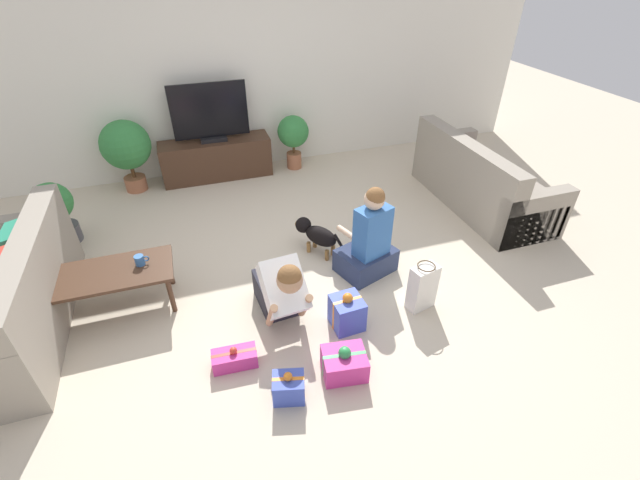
{
  "coord_description": "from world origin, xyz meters",
  "views": [
    {
      "loc": [
        -0.85,
        -3.2,
        2.7
      ],
      "look_at": [
        0.15,
        -0.16,
        0.45
      ],
      "focal_mm": 24.0,
      "sensor_mm": 36.0,
      "label": 1
    }
  ],
  "objects_px": {
    "gift_box_d": "(235,358)",
    "potted_plant_back_left": "(126,147)",
    "coffee_table": "(110,276)",
    "dog": "(316,234)",
    "potted_plant_back_right": "(293,135)",
    "mug": "(140,260)",
    "sofa_right": "(479,182)",
    "person_sitting": "(369,243)",
    "gift_bag_a": "(423,287)",
    "sofa_left": "(11,302)",
    "tv_console": "(217,159)",
    "gift_box_c": "(347,312)",
    "gift_box_a": "(289,387)",
    "gift_box_b": "(344,363)",
    "person_kneeling": "(281,289)",
    "potted_plant_corner_left": "(54,210)",
    "tv": "(210,115)"
  },
  "relations": [
    {
      "from": "coffee_table",
      "to": "gift_box_c",
      "type": "xyz_separation_m",
      "value": [
        1.84,
        -0.83,
        -0.21
      ]
    },
    {
      "from": "person_sitting",
      "to": "gift_bag_a",
      "type": "distance_m",
      "value": 0.67
    },
    {
      "from": "gift_box_c",
      "to": "sofa_left",
      "type": "bearing_deg",
      "value": 162.53
    },
    {
      "from": "person_kneeling",
      "to": "gift_box_b",
      "type": "height_order",
      "value": "person_kneeling"
    },
    {
      "from": "sofa_right",
      "to": "tv",
      "type": "xyz_separation_m",
      "value": [
        -2.93,
        1.76,
        0.56
      ]
    },
    {
      "from": "sofa_left",
      "to": "gift_box_a",
      "type": "bearing_deg",
      "value": 55.55
    },
    {
      "from": "potted_plant_back_right",
      "to": "dog",
      "type": "height_order",
      "value": "potted_plant_back_right"
    },
    {
      "from": "coffee_table",
      "to": "person_sitting",
      "type": "distance_m",
      "value": 2.31
    },
    {
      "from": "potted_plant_corner_left",
      "to": "gift_box_a",
      "type": "distance_m",
      "value": 3.22
    },
    {
      "from": "person_sitting",
      "to": "dog",
      "type": "height_order",
      "value": "person_sitting"
    },
    {
      "from": "mug",
      "to": "coffee_table",
      "type": "bearing_deg",
      "value": -173.93
    },
    {
      "from": "gift_box_b",
      "to": "sofa_right",
      "type": "bearing_deg",
      "value": 37.29
    },
    {
      "from": "potted_plant_back_right",
      "to": "tv",
      "type": "bearing_deg",
      "value": 177.33
    },
    {
      "from": "potted_plant_back_right",
      "to": "gift_box_b",
      "type": "bearing_deg",
      "value": -99.45
    },
    {
      "from": "potted_plant_corner_left",
      "to": "gift_box_c",
      "type": "height_order",
      "value": "potted_plant_corner_left"
    },
    {
      "from": "tv_console",
      "to": "potted_plant_back_right",
      "type": "relative_size",
      "value": 1.92
    },
    {
      "from": "tv_console",
      "to": "person_kneeling",
      "type": "height_order",
      "value": "person_kneeling"
    },
    {
      "from": "sofa_left",
      "to": "potted_plant_back_left",
      "type": "distance_m",
      "value": 2.48
    },
    {
      "from": "gift_box_b",
      "to": "mug",
      "type": "height_order",
      "value": "mug"
    },
    {
      "from": "tv",
      "to": "mug",
      "type": "xyz_separation_m",
      "value": [
        -0.91,
        -2.32,
        -0.41
      ]
    },
    {
      "from": "sofa_left",
      "to": "gift_bag_a",
      "type": "xyz_separation_m",
      "value": [
        3.31,
        -0.81,
        -0.08
      ]
    },
    {
      "from": "sofa_right",
      "to": "dog",
      "type": "relative_size",
      "value": 3.77
    },
    {
      "from": "potted_plant_corner_left",
      "to": "mug",
      "type": "relative_size",
      "value": 5.75
    },
    {
      "from": "tv",
      "to": "gift_bag_a",
      "type": "relative_size",
      "value": 2.09
    },
    {
      "from": "potted_plant_back_left",
      "to": "person_sitting",
      "type": "bearing_deg",
      "value": -48.8
    },
    {
      "from": "gift_box_c",
      "to": "potted_plant_back_right",
      "type": "bearing_deg",
      "value": 82.68
    },
    {
      "from": "person_sitting",
      "to": "gift_box_d",
      "type": "bearing_deg",
      "value": 8.31
    },
    {
      "from": "potted_plant_corner_left",
      "to": "gift_bag_a",
      "type": "xyz_separation_m",
      "value": [
        3.16,
        -2.11,
        -0.17
      ]
    },
    {
      "from": "coffee_table",
      "to": "person_sitting",
      "type": "relative_size",
      "value": 1.1
    },
    {
      "from": "potted_plant_back_right",
      "to": "mug",
      "type": "xyz_separation_m",
      "value": [
        -1.98,
        -2.27,
        -0.04
      ]
    },
    {
      "from": "gift_bag_a",
      "to": "sofa_right",
      "type": "bearing_deg",
      "value": 42.23
    },
    {
      "from": "dog",
      "to": "gift_box_a",
      "type": "height_order",
      "value": "dog"
    },
    {
      "from": "person_sitting",
      "to": "gift_bag_a",
      "type": "xyz_separation_m",
      "value": [
        0.25,
        -0.61,
        -0.12
      ]
    },
    {
      "from": "person_sitting",
      "to": "gift_box_b",
      "type": "relative_size",
      "value": 2.64
    },
    {
      "from": "coffee_table",
      "to": "gift_box_d",
      "type": "xyz_separation_m",
      "value": [
        0.88,
        -0.95,
        -0.29
      ]
    },
    {
      "from": "potted_plant_corner_left",
      "to": "gift_box_b",
      "type": "height_order",
      "value": "potted_plant_corner_left"
    },
    {
      "from": "gift_bag_a",
      "to": "person_kneeling",
      "type": "bearing_deg",
      "value": 168.71
    },
    {
      "from": "person_kneeling",
      "to": "gift_box_d",
      "type": "height_order",
      "value": "person_kneeling"
    },
    {
      "from": "tv_console",
      "to": "mug",
      "type": "distance_m",
      "value": 2.5
    },
    {
      "from": "sofa_right",
      "to": "gift_box_a",
      "type": "xyz_separation_m",
      "value": [
        -2.9,
        -1.95,
        -0.2
      ]
    },
    {
      "from": "coffee_table",
      "to": "dog",
      "type": "distance_m",
      "value": 1.94
    },
    {
      "from": "gift_box_d",
      "to": "potted_plant_back_left",
      "type": "bearing_deg",
      "value": 103.47
    },
    {
      "from": "sofa_right",
      "to": "potted_plant_back_left",
      "type": "relative_size",
      "value": 2.06
    },
    {
      "from": "gift_box_b",
      "to": "gift_box_a",
      "type": "bearing_deg",
      "value": -170.33
    },
    {
      "from": "potted_plant_corner_left",
      "to": "tv",
      "type": "bearing_deg",
      "value": 30.6
    },
    {
      "from": "potted_plant_back_right",
      "to": "mug",
      "type": "relative_size",
      "value": 6.29
    },
    {
      "from": "gift_box_c",
      "to": "gift_box_d",
      "type": "distance_m",
      "value": 0.98
    },
    {
      "from": "tv_console",
      "to": "potted_plant_back_left",
      "type": "height_order",
      "value": "potted_plant_back_left"
    },
    {
      "from": "sofa_right",
      "to": "gift_bag_a",
      "type": "distance_m",
      "value": 2.1
    },
    {
      "from": "sofa_left",
      "to": "gift_box_b",
      "type": "bearing_deg",
      "value": 62.26
    }
  ]
}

